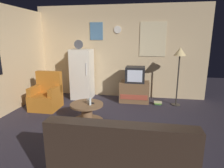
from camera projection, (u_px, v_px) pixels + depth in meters
ground_plane at (103, 130)px, 3.90m from camera, size 12.00×12.00×0.00m
wall_with_art at (120, 52)px, 5.92m from camera, size 5.20×0.12×2.78m
fridge at (82, 74)px, 5.83m from camera, size 0.60×0.62×1.77m
tv_stand at (134, 92)px, 5.59m from camera, size 0.84×0.53×0.59m
crt_tv at (135, 74)px, 5.47m from camera, size 0.54×0.51×0.44m
standing_lamp at (180, 56)px, 5.04m from camera, size 0.32×0.32×1.59m
coffee_table at (87, 113)px, 4.21m from camera, size 0.72×0.72×0.43m
wine_glass at (90, 102)px, 4.07m from camera, size 0.05×0.05×0.15m
mug_ceramic_white at (88, 101)px, 4.16m from camera, size 0.08×0.08×0.09m
remote_control at (91, 103)px, 4.18m from camera, size 0.16×0.09×0.02m
armchair at (47, 96)px, 5.05m from camera, size 0.68×0.68×0.96m
couch at (121, 161)px, 2.43m from camera, size 1.70×0.80×0.92m
book_stack at (158, 103)px, 5.38m from camera, size 0.22×0.17×0.08m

